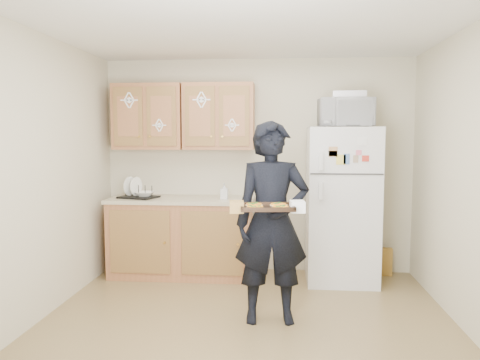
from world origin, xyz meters
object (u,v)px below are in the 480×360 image
object	(u,v)px
baking_tray	(267,208)
microwave	(345,113)
refrigerator	(342,205)
dish_rack	(139,191)
person	(272,223)

from	to	relation	value
baking_tray	microwave	distance (m)	1.85
baking_tray	microwave	size ratio (longest dim) A/B	0.76
refrigerator	baking_tray	bearing A→B (deg)	-117.10
baking_tray	dish_rack	world-z (taller)	same
refrigerator	person	bearing A→B (deg)	-121.37
person	dish_rack	xyz separation A→B (m)	(-1.55, 1.22, 0.11)
dish_rack	microwave	bearing A→B (deg)	-1.45
refrigerator	person	size ratio (longest dim) A/B	0.98
refrigerator	baking_tray	distance (m)	1.71
person	baking_tray	distance (m)	0.35
microwave	dish_rack	world-z (taller)	microwave
refrigerator	microwave	bearing A→B (deg)	-75.63
baking_tray	microwave	world-z (taller)	microwave
refrigerator	dish_rack	size ratio (longest dim) A/B	4.24
person	dish_rack	distance (m)	1.98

